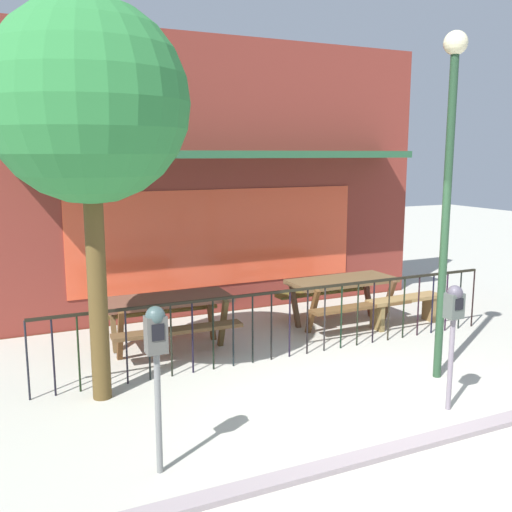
% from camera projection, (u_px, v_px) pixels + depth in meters
% --- Properties ---
extents(ground, '(40.00, 40.00, 0.00)m').
position_uv_depth(ground, '(378.00, 414.00, 6.33)').
color(ground, '#B4B2A4').
extents(pub_storefront, '(8.11, 1.38, 4.77)m').
position_uv_depth(pub_storefront, '(215.00, 178.00, 10.21)').
color(pub_storefront, '#512612').
rests_on(pub_storefront, ground).
extents(patio_fence_front, '(6.84, 0.04, 0.97)m').
position_uv_depth(patio_fence_front, '(290.00, 311.00, 8.02)').
color(patio_fence_front, black).
rests_on(patio_fence_front, ground).
extents(picnic_table_left, '(1.85, 1.42, 0.79)m').
position_uv_depth(picnic_table_left, '(168.00, 308.00, 8.35)').
color(picnic_table_left, brown).
rests_on(picnic_table_left, ground).
extents(picnic_table_right, '(1.82, 1.39, 0.79)m').
position_uv_depth(picnic_table_right, '(342.00, 288.00, 9.58)').
color(picnic_table_right, brown).
rests_on(picnic_table_right, ground).
extents(patio_bench, '(1.41, 0.38, 0.48)m').
position_uv_depth(patio_bench, '(404.00, 305.00, 9.57)').
color(patio_bench, olive).
rests_on(patio_bench, ground).
extents(parking_meter_near, '(0.18, 0.17, 1.41)m').
position_uv_depth(parking_meter_near, '(454.00, 314.00, 6.28)').
color(parking_meter_near, slate).
rests_on(parking_meter_near, ground).
extents(parking_meter_far, '(0.18, 0.17, 1.53)m').
position_uv_depth(parking_meter_far, '(156.00, 346.00, 4.99)').
color(parking_meter_far, slate).
rests_on(parking_meter_far, ground).
extents(street_tree, '(2.18, 2.18, 4.44)m').
position_uv_depth(street_tree, '(88.00, 104.00, 6.20)').
color(street_tree, brown).
rests_on(street_tree, ground).
extents(street_lamp, '(0.28, 0.28, 4.21)m').
position_uv_depth(street_lamp, '(449.00, 161.00, 6.94)').
color(street_lamp, '#24432A').
rests_on(street_lamp, ground).
extents(curb_edge, '(11.36, 0.20, 0.11)m').
position_uv_depth(curb_edge, '(423.00, 444.00, 5.69)').
color(curb_edge, gray).
rests_on(curb_edge, ground).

